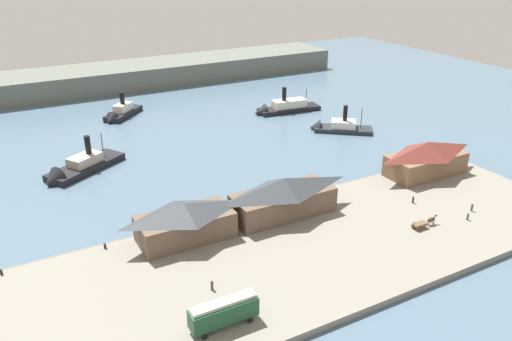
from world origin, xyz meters
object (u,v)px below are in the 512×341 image
(ferry_moored_east, at_px, (76,169))
(ferry_shed_central_terminal, at_px, (283,196))
(ferry_shed_east_terminal, at_px, (426,158))
(ferry_approaching_east, at_px, (282,108))
(ferry_near_quay, at_px, (120,113))
(pedestrian_near_east_shed, at_px, (413,200))
(pedestrian_walking_east, at_px, (212,285))
(mooring_post_west, at_px, (327,189))
(street_tram, at_px, (224,311))
(mooring_post_center_east, at_px, (1,272))
(ferry_departing_north, at_px, (335,127))
(ferry_shed_customs_shed, at_px, (185,221))
(pedestrian_near_west_shed, at_px, (472,207))
(mooring_post_east, at_px, (105,246))
(pedestrian_walking_west, at_px, (468,217))
(horse_cart, at_px, (424,223))

(ferry_moored_east, bearing_deg, ferry_shed_central_terminal, -53.07)
(ferry_shed_east_terminal, xyz_separation_m, ferry_approaching_east, (-2.35, 60.40, -3.82))
(ferry_shed_east_terminal, bearing_deg, ferry_near_quay, 122.18)
(ferry_shed_east_terminal, xyz_separation_m, ferry_near_quay, (-50.25, 79.85, -3.79))
(pedestrian_near_east_shed, relative_size, ferry_near_quay, 0.10)
(pedestrian_walking_east, xyz_separation_m, mooring_post_west, (36.11, 19.68, -0.36))
(street_tram, height_order, pedestrian_walking_east, street_tram)
(ferry_shed_east_terminal, bearing_deg, ferry_approaching_east, 92.23)
(mooring_post_center_east, distance_m, ferry_moored_east, 42.20)
(ferry_approaching_east, bearing_deg, mooring_post_center_east, -147.02)
(mooring_post_center_east, bearing_deg, street_tram, -46.86)
(mooring_post_center_east, bearing_deg, ferry_near_quay, 62.55)
(ferry_departing_north, height_order, ferry_moored_east, ferry_moored_east)
(ferry_shed_customs_shed, distance_m, ferry_shed_central_terminal, 20.20)
(pedestrian_near_east_shed, bearing_deg, ferry_approaching_east, 81.30)
(pedestrian_near_east_shed, distance_m, ferry_approaching_east, 70.91)
(pedestrian_near_west_shed, distance_m, mooring_post_east, 71.24)
(ferry_shed_central_terminal, height_order, ferry_near_quay, ferry_shed_central_terminal)
(ferry_shed_central_terminal, bearing_deg, pedestrian_walking_west, -32.34)
(pedestrian_walking_east, height_order, ferry_approaching_east, ferry_approaching_east)
(mooring_post_center_east, bearing_deg, ferry_shed_customs_shed, -7.11)
(pedestrian_near_east_shed, height_order, mooring_post_center_east, pedestrian_near_east_shed)
(mooring_post_center_east, xyz_separation_m, ferry_moored_east, (18.82, 37.77, -0.38))
(ferry_near_quay, xyz_separation_m, ferry_approaching_east, (47.90, -19.45, -0.04))
(horse_cart, bearing_deg, ferry_moored_east, 131.55)
(mooring_post_east, relative_size, ferry_moored_east, 0.04)
(mooring_post_east, bearing_deg, ferry_near_quay, 73.28)
(ferry_departing_north, bearing_deg, pedestrian_near_west_shed, -97.36)
(mooring_post_center_east, relative_size, ferry_approaching_east, 0.04)
(pedestrian_walking_east, xyz_separation_m, ferry_departing_north, (63.36, 53.58, -0.88))
(ferry_shed_customs_shed, xyz_separation_m, pedestrian_near_east_shed, (46.33, -9.53, -2.84))
(mooring_post_west, relative_size, ferry_approaching_east, 0.04)
(ferry_shed_central_terminal, relative_size, pedestrian_near_east_shed, 13.29)
(ferry_shed_customs_shed, distance_m, mooring_post_east, 14.60)
(ferry_moored_east, bearing_deg, pedestrian_near_west_shed, -42.05)
(ferry_shed_east_terminal, xyz_separation_m, horse_cart, (-18.39, -17.98, -3.09))
(ferry_shed_central_terminal, relative_size, pedestrian_walking_west, 13.29)
(mooring_post_east, height_order, ferry_departing_north, ferry_departing_north)
(mooring_post_east, relative_size, mooring_post_center_east, 1.00)
(ferry_shed_east_terminal, distance_m, ferry_approaching_east, 60.56)
(ferry_shed_customs_shed, relative_size, mooring_post_west, 19.30)
(pedestrian_near_west_shed, bearing_deg, mooring_post_east, 162.57)
(ferry_shed_east_terminal, height_order, mooring_post_west, ferry_shed_east_terminal)
(ferry_shed_east_terminal, bearing_deg, mooring_post_east, 177.32)
(ferry_near_quay, bearing_deg, street_tram, -97.14)
(pedestrian_walking_west, bearing_deg, pedestrian_near_west_shed, 30.28)
(ferry_shed_customs_shed, height_order, ferry_shed_central_terminal, ferry_shed_central_terminal)
(ferry_shed_central_terminal, xyz_separation_m, horse_cart, (20.84, -17.10, -3.04))
(pedestrian_walking_east, xyz_separation_m, ferry_moored_east, (-9.52, 57.78, -0.74))
(pedestrian_walking_west, relative_size, ferry_departing_north, 0.09)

